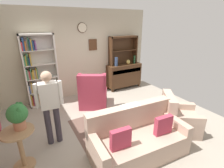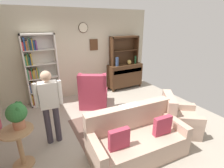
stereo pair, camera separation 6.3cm
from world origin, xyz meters
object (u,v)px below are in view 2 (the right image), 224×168
Objects in this scene: plant_stand at (20,144)px; potted_plant_large at (17,114)px; sideboard at (125,75)px; sideboard_hutch at (124,46)px; bookshelf at (39,71)px; wingback_chair at (94,94)px; book_stack at (116,116)px; couch_floral at (136,139)px; bottle_wine at (135,60)px; armchair_floral at (178,120)px; person_reading at (50,103)px; vase_round at (129,62)px; vase_tall at (117,62)px; coffee_table at (120,117)px.

potted_plant_large is (0.06, 0.05, 0.54)m from plant_stand.
sideboard is 1.06m from sideboard_hutch.
sideboard is (2.93, -0.08, -0.53)m from bookshelf.
bookshelf reaches higher than sideboard_hutch.
potted_plant_large reaches higher than wingback_chair.
wingback_chair is 1.45m from book_stack.
couch_floral is at bearing -118.25° from sideboard_hutch.
bottle_wine is at bearing 28.75° from potted_plant_large.
bottle_wine is 3.08m from book_stack.
bookshelf is 7.17× the size of bottle_wine.
book_stack is at bearing -92.23° from wingback_chair.
person_reading is at bearing 159.18° from armchair_floral.
book_stack is at bearing -125.19° from sideboard_hutch.
bottle_wine reaches higher than wingback_chair.
sideboard is 0.52m from vase_round.
vase_round is (0.52, 0.01, -0.07)m from vase_tall.
plant_stand is 1.66× the size of potted_plant_large.
sideboard is at bearing 53.54° from book_stack.
coffee_table is (-1.18, 0.63, 0.06)m from armchair_floral.
bookshelf is 1.62× the size of sideboard.
vase_tall is 0.39× the size of coffee_table.
vase_round is at bearing -53.52° from sideboard_hutch.
vase_round reaches higher than sideboard.
plant_stand is (-1.96, -1.46, 0.07)m from wingback_chair.
person_reading is (-2.59, 0.99, 0.62)m from armchair_floral.
wingback_chair is at bearing 36.48° from potted_plant_large.
sideboard is at bearing 167.11° from bottle_wine.
coffee_table is at bearing -127.81° from vase_round.
sideboard is 0.70× the size of couch_floral.
sideboard is at bearing 60.89° from couch_floral.
vase_tall is at bearing 34.52° from potted_plant_large.
book_stack is at bearing 154.85° from armchair_floral.
coffee_table is at bearing -123.55° from sideboard_hutch.
vase_round is at bearing 30.54° from person_reading.
wingback_chair reaches higher than sideboard.
sideboard is 0.69m from bottle_wine.
sideboard is at bearing 82.32° from armchair_floral.
couch_floral is (-2.06, -2.92, -0.75)m from bottle_wine.
person_reading reaches higher than sideboard.
sideboard_hutch is at bearing 82.60° from armchair_floral.
armchair_floral is at bearing -105.56° from bottle_wine.
wingback_chair is (0.05, 2.17, 0.07)m from couch_floral.
vase_tall is at bearing -168.37° from sideboard.
book_stack is at bearing -129.35° from vase_round.
potted_plant_large is at bearing 39.82° from plant_stand.
potted_plant_large reaches higher than plant_stand.
vase_round is 0.58× the size of bottle_wine.
sideboard_hutch is 3.08m from coffee_table.
couch_floral is 1.81m from person_reading.
bookshelf is 2.79m from coffee_table.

